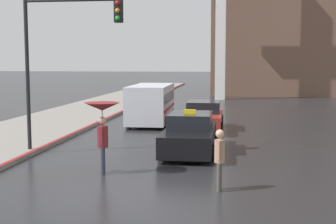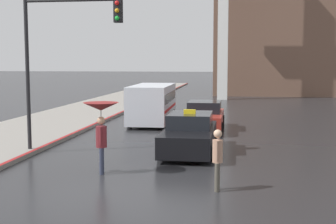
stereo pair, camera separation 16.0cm
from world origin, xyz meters
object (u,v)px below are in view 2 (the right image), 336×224
traffic_light (64,43)px  pedestrian_with_umbrella (101,117)px  taxi (190,134)px  pedestrian_man (218,156)px  sedan_red (204,117)px  ambulance_van (152,102)px

traffic_light → pedestrian_with_umbrella: bearing=-52.2°
taxi → pedestrian_man: (1.23, -5.13, 0.26)m
pedestrian_man → sedan_red: bearing=-171.5°
ambulance_van → pedestrian_with_umbrella: (0.53, -11.61, 0.56)m
sedan_red → ambulance_van: (-2.98, 2.00, 0.53)m
taxi → pedestrian_man: bearing=103.5°
sedan_red → ambulance_van: ambulance_van is taller
sedan_red → taxi: bearing=88.5°
taxi → traffic_light: traffic_light is taller
taxi → ambulance_van: ambulance_van is taller
taxi → ambulance_van: (-2.82, 7.86, 0.51)m
pedestrian_with_umbrella → traffic_light: size_ratio=0.37×
traffic_light → ambulance_van: bearing=79.4°
ambulance_van → pedestrian_man: ambulance_van is taller
ambulance_van → traffic_light: size_ratio=0.94×
pedestrian_with_umbrella → traffic_light: bearing=27.3°
taxi → sedan_red: (0.15, 5.85, -0.02)m
sedan_red → pedestrian_man: (1.08, -10.98, 0.29)m
sedan_red → traffic_light: bearing=55.8°
pedestrian_man → traffic_light: 7.73m
pedestrian_with_umbrella → traffic_light: 4.24m
ambulance_van → pedestrian_man: 13.61m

